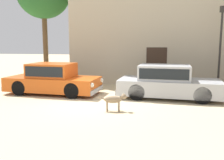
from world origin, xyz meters
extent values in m
plane|color=#CCB78E|center=(0.00, 0.00, 0.00)|extent=(80.00, 80.00, 0.00)
cube|color=#D15619|center=(-2.24, 1.45, 0.46)|extent=(4.33, 2.03, 0.62)
cube|color=#D15619|center=(-2.29, 1.46, 1.09)|extent=(2.04, 1.64, 0.63)
cube|color=black|center=(-2.29, 1.46, 1.10)|extent=(1.89, 1.65, 0.44)
cube|color=#999BA0|center=(-0.16, 1.31, 0.26)|extent=(0.24, 1.72, 0.20)
cube|color=#999BA0|center=(-4.33, 1.59, 0.26)|extent=(0.24, 1.72, 0.20)
sphere|color=silver|center=(-0.08, 2.01, 0.60)|extent=(0.20, 0.20, 0.20)
sphere|color=silver|center=(-0.17, 0.61, 0.60)|extent=(0.20, 0.20, 0.20)
cube|color=red|center=(-4.28, 2.35, 0.62)|extent=(0.05, 0.18, 0.18)
cube|color=red|center=(-4.38, 0.84, 0.62)|extent=(0.05, 0.18, 0.18)
cylinder|color=black|center=(-0.93, 2.14, 0.34)|extent=(0.69, 0.24, 0.68)
cylinder|color=black|center=(-1.03, 0.59, 0.34)|extent=(0.69, 0.24, 0.68)
cylinder|color=black|center=(-3.46, 2.31, 0.34)|extent=(0.69, 0.24, 0.68)
cylinder|color=black|center=(-3.56, 0.76, 0.34)|extent=(0.69, 0.24, 0.68)
cube|color=#B2B5BA|center=(3.00, 1.50, 0.47)|extent=(4.34, 2.11, 0.64)
cube|color=#B2B5BA|center=(2.79, 1.52, 1.10)|extent=(2.21, 1.72, 0.61)
cube|color=black|center=(2.79, 1.52, 1.11)|extent=(2.05, 1.73, 0.43)
cube|color=#999BA0|center=(5.09, 1.36, 0.26)|extent=(0.24, 1.80, 0.20)
cube|color=#999BA0|center=(0.91, 1.64, 0.26)|extent=(0.24, 1.80, 0.20)
sphere|color=silver|center=(5.17, 2.10, 0.61)|extent=(0.20, 0.20, 0.20)
cube|color=red|center=(0.96, 2.44, 0.63)|extent=(0.05, 0.18, 0.18)
cube|color=red|center=(0.86, 0.84, 0.63)|extent=(0.05, 0.18, 0.18)
cylinder|color=black|center=(4.32, 2.23, 0.34)|extent=(0.69, 0.24, 0.67)
cylinder|color=black|center=(4.21, 0.60, 0.34)|extent=(0.69, 0.24, 0.67)
cylinder|color=black|center=(1.79, 2.40, 0.34)|extent=(0.69, 0.24, 0.67)
cylinder|color=black|center=(1.68, 0.77, 0.34)|extent=(0.69, 0.24, 0.67)
cube|color=#BCB299|center=(4.59, 7.00, 4.89)|extent=(14.23, 5.10, 9.78)
cube|color=#38281E|center=(2.45, 4.44, 1.05)|extent=(1.10, 0.02, 2.10)
cylinder|color=#997F60|center=(1.19, -0.89, 0.16)|extent=(0.06, 0.06, 0.32)
cylinder|color=#997F60|center=(1.22, -1.04, 0.16)|extent=(0.06, 0.06, 0.32)
cylinder|color=#997F60|center=(0.79, -0.96, 0.16)|extent=(0.06, 0.06, 0.32)
cylinder|color=#997F60|center=(0.82, -1.12, 0.16)|extent=(0.06, 0.06, 0.32)
ellipsoid|color=#997F60|center=(1.01, -1.00, 0.41)|extent=(0.65, 0.33, 0.25)
sphere|color=#997F60|center=(1.37, -0.93, 0.51)|extent=(0.18, 0.18, 0.18)
cone|color=#997F60|center=(1.46, -0.92, 0.50)|extent=(0.12, 0.12, 0.10)
cone|color=#997F60|center=(1.36, -0.88, 0.60)|extent=(0.07, 0.07, 0.08)
cone|color=#997F60|center=(1.38, -0.99, 0.60)|extent=(0.07, 0.07, 0.08)
cylinder|color=#997F60|center=(0.63, -1.07, 0.47)|extent=(0.22, 0.09, 0.14)
cylinder|color=#2D2B28|center=(5.46, 3.58, 1.89)|extent=(0.10, 0.10, 3.78)
cube|color=#2D2B28|center=(5.46, 3.58, 3.92)|extent=(0.22, 0.22, 0.28)
sphere|color=silver|center=(5.46, 3.58, 3.92)|extent=(0.18, 0.18, 0.18)
cylinder|color=brown|center=(-4.45, 5.42, 2.08)|extent=(0.31, 0.31, 4.15)
camera|label=1|loc=(2.42, -8.96, 2.31)|focal=38.80mm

